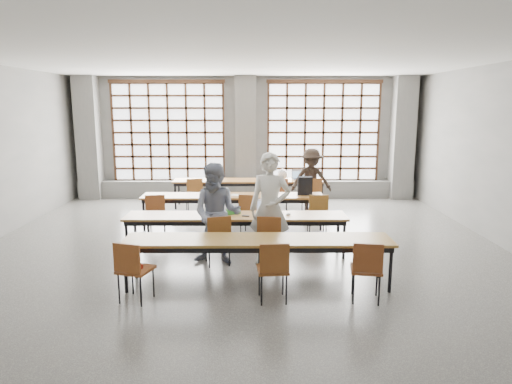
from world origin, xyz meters
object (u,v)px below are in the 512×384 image
chair_front_right (270,235)px  chair_mid_centre (250,210)px  chair_near_mid (273,265)px  laptop_back (299,177)px  student_female (217,214)px  mouse (288,214)px  student_male (270,209)px  laptop_front (266,210)px  chair_back_mid (280,191)px  student_back (311,180)px  backpack (305,186)px  phone (246,216)px  chair_mid_left (156,210)px  desk_row_b (233,198)px  desk_row_d (258,243)px  chair_back_right (312,191)px  chair_front_left (218,235)px  red_pouch (135,266)px  chair_near_right (367,265)px  plastic_bag (283,174)px  chair_mid_right (318,210)px  chair_back_left (194,191)px  desk_row_c (236,218)px  chair_near_left (132,266)px  green_box (233,212)px  desk_row_a (249,182)px

chair_front_right → chair_mid_centre: bearing=100.8°
chair_near_mid → laptop_back: 6.23m
student_female → mouse: 1.34m
student_male → laptop_front: (-0.05, 0.61, -0.17)m
chair_back_mid → student_back: (0.80, 0.13, 0.27)m
laptop_front → backpack: 2.02m
student_female → phone: (0.48, 0.40, -0.13)m
chair_mid_left → desk_row_b: bearing=21.6°
desk_row_d → chair_back_right: 5.00m
chair_back_mid → student_back: student_back is taller
student_female → backpack: size_ratio=4.35×
laptop_back → chair_front_left: bearing=-111.2°
student_male → red_pouch: 2.50m
chair_near_right → mouse: 2.30m
chair_mid_left → chair_front_left: size_ratio=1.00×
laptop_back → student_back: bearing=-67.0°
desk_row_d → plastic_bag: bearing=82.7°
chair_mid_right → chair_back_left: bearing=143.9°
desk_row_c → mouse: bearing=-1.2°
laptop_front → chair_mid_left: bearing=153.9°
chair_near_left → student_back: (3.12, 5.54, 0.27)m
desk_row_d → laptop_front: (0.16, 1.60, 0.13)m
desk_row_b → laptop_back: (1.67, 2.19, 0.13)m
desk_row_c → chair_mid_right: chair_mid_right is taller
chair_back_right → red_pouch: 6.19m
desk_row_d → chair_front_right: bearing=76.6°
chair_back_right → desk_row_b: bearing=-143.4°
chair_back_left → chair_mid_left: same height
desk_row_d → red_pouch: 1.79m
chair_back_left → chair_near_mid: bearing=-71.8°
student_back → laptop_back: bearing=108.3°
desk_row_b → green_box: green_box is taller
desk_row_b → chair_mid_left: bearing=-158.4°
chair_back_right → chair_near_mid: size_ratio=1.00×
student_male → desk_row_d: bearing=-92.4°
chair_back_right → student_male: 4.02m
laptop_front → plastic_bag: size_ratio=1.29×
chair_back_left → chair_front_right: same height
chair_back_mid → student_female: student_female is taller
desk_row_b → backpack: size_ratio=10.00×
desk_row_a → student_male: student_male is taller
desk_row_d → chair_mid_left: 3.44m
chair_back_mid → green_box: bearing=-107.8°
chair_mid_right → laptop_back: (-0.13, 2.82, 0.25)m
chair_back_left → student_male: student_male is taller
chair_back_left → green_box: 3.43m
chair_mid_right → red_pouch: bearing=-132.3°
chair_near_right → student_female: 2.73m
chair_mid_left → red_pouch: 3.29m
green_box → desk_row_b: bearing=93.0°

